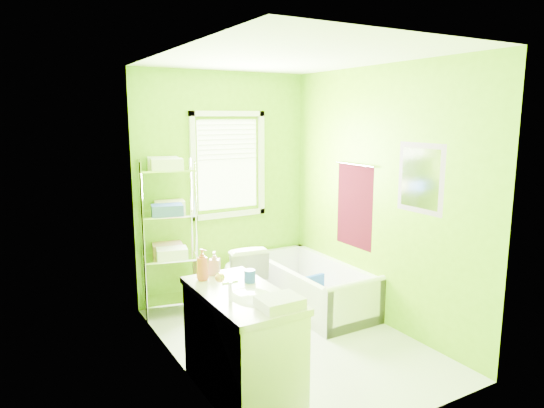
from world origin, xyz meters
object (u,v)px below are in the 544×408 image
bathtub (313,292)px  wire_shelf_unit (170,220)px  toilet (242,275)px  vanity (242,340)px

bathtub → wire_shelf_unit: (-1.42, 0.60, 0.87)m
toilet → wire_shelf_unit: size_ratio=0.44×
bathtub → vanity: bearing=-141.3°
wire_shelf_unit → toilet: bearing=-16.3°
toilet → wire_shelf_unit: wire_shelf_unit is taller
vanity → wire_shelf_unit: size_ratio=0.65×
toilet → bathtub: bearing=160.6°
bathtub → wire_shelf_unit: wire_shelf_unit is taller
toilet → vanity: size_ratio=0.68×
vanity → bathtub: bearing=38.7°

